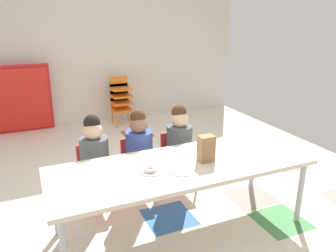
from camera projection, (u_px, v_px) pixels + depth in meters
ground_plane at (152, 195)px, 3.39m from camera, size 5.28×5.49×0.02m
back_wall at (90, 41)px, 5.33m from camera, size 5.28×0.10×2.74m
craft_table at (182, 169)px, 2.68m from camera, size 2.15×0.78×0.61m
seated_child_near_camera at (94, 154)px, 2.99m from camera, size 0.34×0.34×0.92m
seated_child_middle_seat at (139, 146)px, 3.16m from camera, size 0.33×0.33×0.92m
seated_child_far_right at (179, 140)px, 3.32m from camera, size 0.33×0.33×0.92m
kid_chair_orange_stack at (121, 98)px, 5.45m from camera, size 0.32×0.30×0.80m
folded_activity_table at (21, 100)px, 4.98m from camera, size 0.90×0.29×1.09m
paper_bag_brown at (206, 149)px, 2.68m from camera, size 0.13×0.09×0.22m
paper_plate_near_edge at (151, 171)px, 2.53m from camera, size 0.18×0.18×0.01m
paper_plate_center_table at (181, 171)px, 2.53m from camera, size 0.18×0.18×0.01m
donut_powdered_on_plate at (151, 169)px, 2.52m from camera, size 0.11×0.11×0.03m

